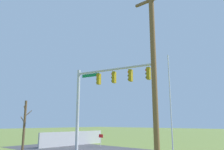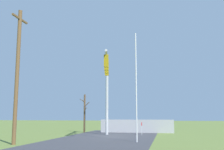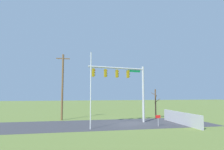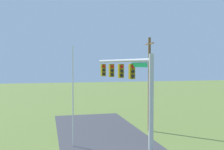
# 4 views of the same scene
# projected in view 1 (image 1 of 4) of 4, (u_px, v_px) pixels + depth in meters

# --- Properties ---
(sidewalk_corner) EXTENTS (6.00, 6.00, 0.01)m
(sidewalk_corner) POSITION_uv_depth(u_px,v_px,m) (69.00, 150.00, 20.03)
(sidewalk_corner) COLOR #B7B5AD
(sidewalk_corner) RESTS_ON ground_plane
(retaining_fence) EXTENTS (0.20, 8.07, 1.43)m
(retaining_fence) POSITION_uv_depth(u_px,v_px,m) (73.00, 138.00, 23.79)
(retaining_fence) COLOR #A8A8AD
(retaining_fence) RESTS_ON ground_plane
(signal_mast) EXTENTS (7.38, 1.73, 7.10)m
(signal_mast) POSITION_uv_depth(u_px,v_px,m) (100.00, 89.00, 19.28)
(signal_mast) COLOR #B2B5BA
(signal_mast) RESTS_ON ground_plane
(flagpole) EXTENTS (0.10, 0.10, 7.96)m
(flagpole) POSITION_uv_depth(u_px,v_px,m) (170.00, 102.00, 18.28)
(flagpole) COLOR silver
(flagpole) RESTS_ON ground_plane
(utility_pole) EXTENTS (1.90, 0.26, 9.10)m
(utility_pole) POSITION_uv_depth(u_px,v_px,m) (154.00, 72.00, 10.76)
(utility_pole) COLOR brown
(utility_pole) RESTS_ON ground_plane
(bare_tree) EXTENTS (1.27, 1.02, 4.25)m
(bare_tree) POSITION_uv_depth(u_px,v_px,m) (24.00, 125.00, 19.48)
(bare_tree) COLOR brown
(bare_tree) RESTS_ON ground_plane
(open_sign) EXTENTS (0.56, 0.04, 1.22)m
(open_sign) POSITION_uv_depth(u_px,v_px,m) (101.00, 137.00, 22.32)
(open_sign) COLOR silver
(open_sign) RESTS_ON ground_plane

